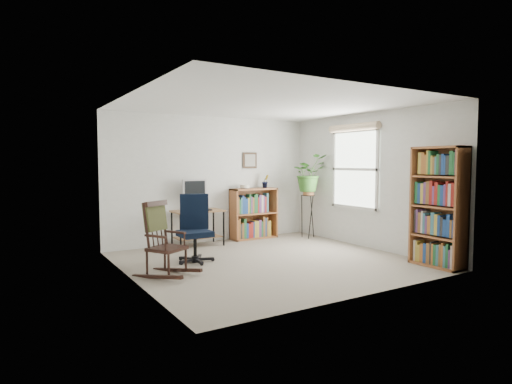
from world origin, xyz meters
TOP-DOWN VIEW (x-y plane):
  - floor at (0.00, 0.00)m, footprint 4.20×4.00m
  - ceiling at (0.00, 0.00)m, footprint 4.20×4.00m
  - wall_back at (0.00, 2.00)m, footprint 4.20×0.00m
  - wall_front at (0.00, -2.00)m, footprint 4.20×0.00m
  - wall_left at (-2.10, 0.00)m, footprint 0.00×4.00m
  - wall_right at (2.10, 0.00)m, footprint 0.00×4.00m
  - window at (2.06, 0.30)m, footprint 0.12×1.20m
  - desk at (-0.45, 1.70)m, footprint 0.91×0.50m
  - monitor at (-0.45, 1.84)m, footprint 0.46×0.16m
  - keyboard at (-0.45, 1.58)m, footprint 0.40×0.15m
  - office_chair at (-1.00, 0.55)m, footprint 0.74×0.74m
  - rocking_chair at (-1.64, 0.01)m, footprint 0.90×1.03m
  - low_bookshelf at (0.82, 1.82)m, footprint 0.96×0.32m
  - tall_bookshelf at (1.92, -1.56)m, footprint 0.33×0.77m
  - plant_stand at (1.80, 1.31)m, footprint 0.35×0.35m
  - spider_plant at (1.80, 1.31)m, footprint 1.69×1.88m
  - potted_plant_small at (1.10, 1.83)m, footprint 0.13×0.24m
  - framed_picture at (0.82, 1.97)m, footprint 0.32×0.04m

SIDE VIEW (x-z plane):
  - floor at x=0.00m, z-range 0.00..0.00m
  - desk at x=-0.45m, z-range 0.00..0.66m
  - low_bookshelf at x=0.82m, z-range 0.00..1.01m
  - plant_stand at x=1.80m, z-range 0.00..1.01m
  - rocking_chair at x=-1.64m, z-range 0.00..1.03m
  - office_chair at x=-1.00m, z-range 0.00..1.05m
  - keyboard at x=-0.45m, z-range 0.66..0.68m
  - tall_bookshelf at x=1.92m, z-range 0.00..1.76m
  - monitor at x=-0.45m, z-range 0.66..1.22m
  - potted_plant_small at x=1.10m, z-range 1.01..1.12m
  - wall_back at x=0.00m, z-range 0.00..2.40m
  - wall_front at x=0.00m, z-range 0.00..2.40m
  - wall_left at x=-2.10m, z-range 0.00..2.40m
  - wall_right at x=2.10m, z-range 0.00..2.40m
  - window at x=2.06m, z-range 0.65..2.15m
  - framed_picture at x=0.82m, z-range 1.41..1.73m
  - spider_plant at x=1.80m, z-range 0.94..2.40m
  - ceiling at x=0.00m, z-range 2.40..2.40m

